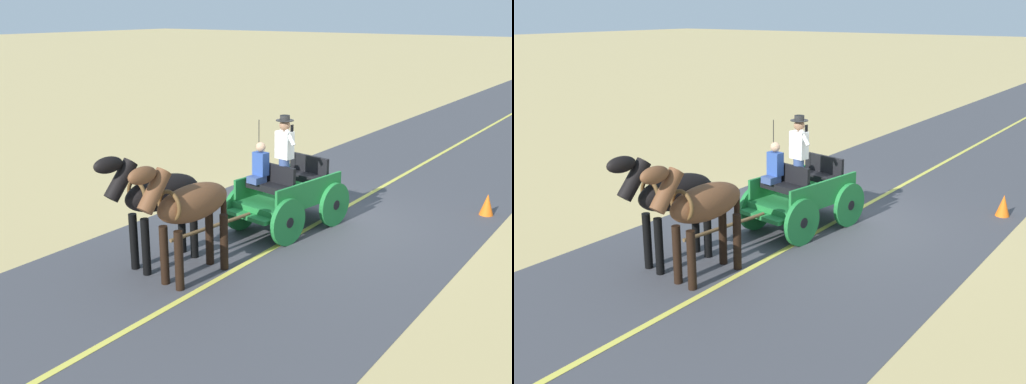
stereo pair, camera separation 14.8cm
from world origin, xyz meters
TOP-DOWN VIEW (x-y plane):
  - ground_plane at (0.00, 0.00)m, footprint 200.00×200.00m
  - road_surface at (0.00, 0.00)m, footprint 6.66×160.00m
  - road_centre_stripe at (0.00, 0.00)m, footprint 0.12×160.00m
  - horse_drawn_carriage at (0.41, 0.77)m, footprint 1.74×4.51m
  - horse_near_side at (0.42, 3.83)m, footprint 0.69×2.14m
  - horse_off_side at (1.27, 3.71)m, footprint 0.80×2.15m
  - traffic_cone at (-2.87, -2.62)m, footprint 0.32×0.32m

SIDE VIEW (x-z plane):
  - ground_plane at x=0.00m, z-range 0.00..0.00m
  - road_surface at x=0.00m, z-range 0.00..0.01m
  - road_centre_stripe at x=0.00m, z-range 0.01..0.01m
  - traffic_cone at x=-2.87m, z-range 0.00..0.50m
  - horse_drawn_carriage at x=0.41m, z-range -0.43..2.07m
  - horse_near_side at x=0.42m, z-range 0.22..2.43m
  - horse_off_side at x=1.27m, z-range 0.22..2.43m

